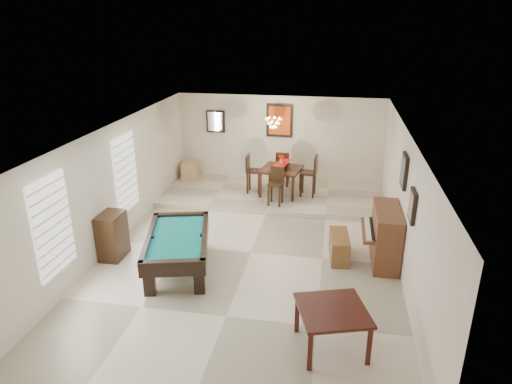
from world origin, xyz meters
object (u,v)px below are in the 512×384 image
(piano_bench, at_px, (339,247))
(dining_chair_north, at_px, (283,168))
(dining_table, at_px, (281,179))
(flower_vase, at_px, (281,159))
(pool_table, at_px, (178,253))
(square_table, at_px, (331,328))
(corner_bench, at_px, (190,170))
(chandelier, at_px, (274,119))
(apothecary_chest, at_px, (112,236))
(dining_chair_east, at_px, (308,176))
(upright_piano, at_px, (379,235))
(dining_chair_south, at_px, (276,187))
(dining_chair_west, at_px, (254,174))

(piano_bench, bearing_deg, dining_chair_north, 113.05)
(dining_table, xyz_separation_m, flower_vase, (0.00, 0.00, 0.56))
(pool_table, bearing_deg, square_table, -45.01)
(square_table, distance_m, dining_table, 6.15)
(dining_table, distance_m, flower_vase, 0.56)
(corner_bench, xyz_separation_m, chandelier, (2.64, -0.86, 1.83))
(square_table, bearing_deg, apothecary_chest, 155.68)
(square_table, height_order, piano_bench, square_table)
(dining_table, height_order, corner_bench, dining_table)
(dining_table, height_order, dining_chair_north, dining_chair_north)
(pool_table, height_order, piano_bench, pool_table)
(dining_chair_north, bearing_deg, dining_table, 92.30)
(dining_chair_north, relative_size, dining_chair_east, 0.91)
(piano_bench, xyz_separation_m, chandelier, (-1.83, 3.10, 1.94))
(upright_piano, bearing_deg, apothecary_chest, -171.59)
(dining_chair_south, bearing_deg, dining_chair_west, 138.56)
(dining_chair_south, bearing_deg, chandelier, 110.68)
(dining_chair_south, relative_size, dining_chair_east, 0.87)
(dining_chair_south, xyz_separation_m, corner_bench, (-2.82, 1.60, -0.25))
(piano_bench, bearing_deg, dining_chair_east, 105.38)
(corner_bench, bearing_deg, flower_vase, -15.76)
(square_table, xyz_separation_m, dining_chair_west, (-2.25, 5.96, 0.31))
(square_table, bearing_deg, dining_chair_east, 97.40)
(pool_table, distance_m, dining_chair_north, 5.10)
(square_table, bearing_deg, dining_chair_west, 110.74)
(piano_bench, xyz_separation_m, dining_table, (-1.61, 3.16, 0.29))
(square_table, height_order, dining_chair_south, dining_chair_south)
(dining_chair_south, xyz_separation_m, dining_chair_west, (-0.70, 0.80, 0.04))
(square_table, height_order, corner_bench, square_table)
(upright_piano, xyz_separation_m, apothecary_chest, (-5.36, -0.79, -0.09))
(upright_piano, height_order, chandelier, chandelier)
(pool_table, height_order, apothecary_chest, apothecary_chest)
(dining_chair_east, bearing_deg, apothecary_chest, -39.30)
(piano_bench, relative_size, chandelier, 1.55)
(dining_chair_north, distance_m, corner_bench, 2.83)
(piano_bench, relative_size, dining_chair_south, 0.95)
(dining_chair_west, bearing_deg, corner_bench, 69.71)
(apothecary_chest, xyz_separation_m, corner_bench, (0.13, 4.73, -0.12))
(pool_table, distance_m, chandelier, 4.69)
(upright_piano, relative_size, flower_vase, 5.11)
(flower_vase, height_order, chandelier, chandelier)
(dining_chair_north, bearing_deg, chandelier, 76.02)
(piano_bench, relative_size, dining_table, 0.90)
(apothecary_chest, height_order, dining_chair_north, dining_chair_north)
(dining_table, bearing_deg, square_table, -75.76)
(apothecary_chest, distance_m, dining_chair_east, 5.41)
(dining_chair_east, height_order, chandelier, chandelier)
(upright_piano, xyz_separation_m, dining_table, (-2.38, 3.13, -0.02))
(dining_chair_east, bearing_deg, corner_bench, -98.45)
(piano_bench, height_order, dining_table, dining_table)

